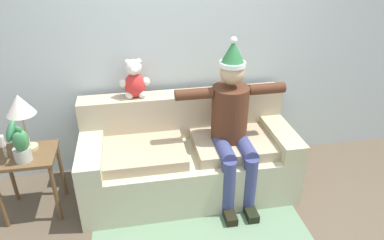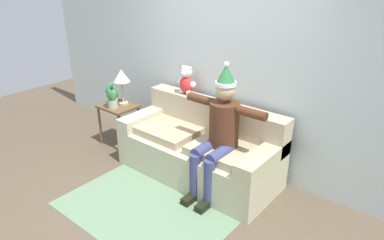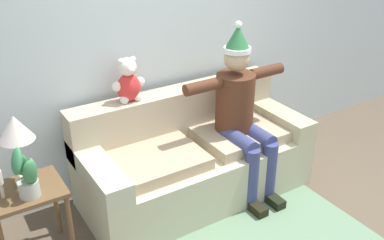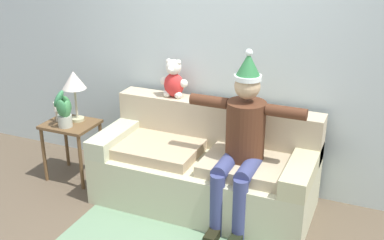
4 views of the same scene
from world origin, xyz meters
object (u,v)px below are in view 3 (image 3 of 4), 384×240
Objects in this scene: teddy_bear at (129,82)px; side_table at (28,202)px; couch at (193,157)px; person_seated at (241,110)px; candle_tall at (0,181)px; table_lamp at (16,131)px; potted_plant at (27,175)px.

teddy_bear is 0.62× the size of side_table.
couch is 0.90m from teddy_bear.
teddy_bear is at bearing 152.37° from person_seated.
candle_tall is (-0.14, -0.02, 0.25)m from side_table.
candle_tall is at bearing -148.48° from table_lamp.
potted_plant is (-0.01, -0.18, -0.24)m from table_lamp.
candle_tall is at bearing -175.65° from couch.
potted_plant is (-0.98, -0.47, -0.30)m from teddy_bear.
side_table is 2.91× the size of candle_tall.
side_table is (-1.45, -0.10, 0.15)m from couch.
potted_plant reaches higher than candle_tall.
teddy_bear is 1.21m from side_table.
person_seated is 1.83m from table_lamp.
potted_plant reaches higher than side_table.
person_seated is 1.00m from teddy_bear.
table_lamp is 1.32× the size of potted_plant.
teddy_bear is 1.13m from potted_plant.
person_seated is 3.91× the size of potted_plant.
teddy_bear is 1.25m from candle_tall.
potted_plant is at bearing -80.57° from side_table.
teddy_bear is at bearing 20.59° from side_table.
couch is at bearing 156.53° from person_seated.
person_seated is 2.95× the size of table_lamp.
teddy_bear is at bearing 25.68° from potted_plant.
potted_plant is at bearing -93.87° from table_lamp.
person_seated reaches higher than table_lamp.
potted_plant reaches higher than couch.
side_table is 1.17× the size of table_lamp.
couch is 1.51m from potted_plant.
person_seated is 7.34× the size of candle_tall.
potted_plant is at bearing -154.32° from teddy_bear.
table_lamp is 0.30m from potted_plant.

